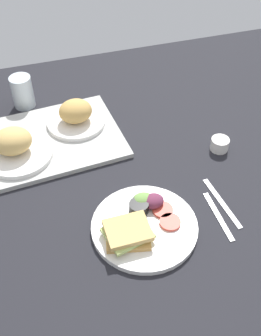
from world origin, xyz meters
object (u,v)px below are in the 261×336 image
object	(u,v)px
espresso_cup	(220,144)
fork	(218,216)
plate_with_salad	(143,224)
drinking_glass	(22,92)
bread_plate_near	(15,146)
knife	(222,202)
bread_plate_far	(76,115)
serving_tray	(49,140)

from	to	relation	value
espresso_cup	fork	distance (cm)	27.29
plate_with_salad	drinking_glass	xyz separation A→B (cm)	(-22.75, 63.20, 3.94)
bread_plate_near	knife	world-z (taller)	bread_plate_near
bread_plate_near	drinking_glass	distance (cm)	27.41
fork	knife	world-z (taller)	same
knife	fork	bearing A→B (deg)	138.19
plate_with_salad	knife	world-z (taller)	plate_with_salad
bread_plate_near	drinking_glass	bearing A→B (deg)	78.43
bread_plate_near	bread_plate_far	bearing A→B (deg)	24.88
serving_tray	espresso_cup	bearing A→B (deg)	-20.57
serving_tray	espresso_cup	world-z (taller)	espresso_cup
bread_plate_near	plate_with_salad	distance (cm)	46.16
fork	drinking_glass	bearing A→B (deg)	33.88
serving_tray	bread_plate_far	world-z (taller)	bread_plate_far
serving_tray	plate_with_salad	size ratio (longest dim) A/B	1.62
fork	knife	xyz separation A→B (cm)	(3.00, 4.00, 0.00)
drinking_glass	knife	size ratio (longest dim) A/B	0.60
bread_plate_near	espresso_cup	size ratio (longest dim) A/B	3.78
bread_plate_far	plate_with_salad	world-z (taller)	bread_plate_far
bread_plate_near	espresso_cup	distance (cm)	62.58
serving_tray	drinking_glass	world-z (taller)	drinking_glass
bread_plate_near	bread_plate_far	xyz separation A→B (cm)	(20.50, 9.51, -0.14)
espresso_cup	bread_plate_far	bearing A→B (deg)	149.46
fork	knife	bearing A→B (deg)	-36.48
serving_tray	knife	world-z (taller)	serving_tray
bread_plate_far	fork	distance (cm)	56.21
plate_with_salad	fork	distance (cm)	20.86
bread_plate_near	knife	distance (cm)	62.66
drinking_glass	fork	bearing A→B (deg)	-56.51
serving_tray	bread_plate_near	xyz separation A→B (cm)	(-10.43, -4.62, 4.21)
plate_with_salad	serving_tray	bearing A→B (deg)	113.49
bread_plate_near	serving_tray	bearing A→B (deg)	23.87
serving_tray	bread_plate_far	size ratio (longest dim) A/B	2.35
drinking_glass	knife	world-z (taller)	drinking_glass
bread_plate_far	drinking_glass	bearing A→B (deg)	130.88
serving_tray	fork	bearing A→B (deg)	-48.44
drinking_glass	fork	world-z (taller)	drinking_glass
espresso_cup	knife	bearing A→B (deg)	-113.57
fork	bread_plate_near	bearing A→B (deg)	51.98
espresso_cup	bread_plate_near	bearing A→B (deg)	166.78
serving_tray	plate_with_salad	bearing A→B (deg)	-66.51
espresso_cup	knife	xyz separation A→B (cm)	(-8.93, -20.48, -1.75)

